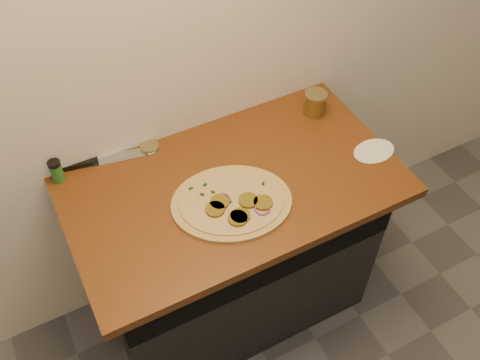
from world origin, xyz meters
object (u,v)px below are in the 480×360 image
salsa_jar (315,103)px  spice_shaker (56,171)px  pizza (232,202)px  chefs_knife (101,160)px

salsa_jar → spice_shaker: size_ratio=1.09×
pizza → spice_shaker: spice_shaker is taller
chefs_knife → spice_shaker: spice_shaker is taller
salsa_jar → spice_shaker: (-1.01, 0.12, -0.00)m
pizza → chefs_knife: size_ratio=1.45×
spice_shaker → pizza: bearing=-38.0°
pizza → chefs_knife: 0.53m
salsa_jar → spice_shaker: bearing=173.4°
pizza → salsa_jar: salsa_jar is taller
pizza → spice_shaker: bearing=142.0°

